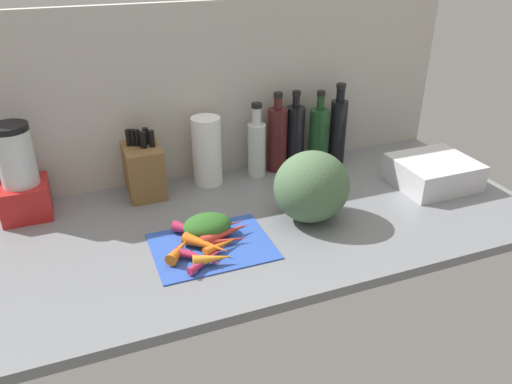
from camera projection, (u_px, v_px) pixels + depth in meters
The scene contains 25 objects.
ground_plane at pixel (267, 220), 158.05cm from camera, with size 170.00×80.00×3.00cm, color slate.
wall_back at pixel (226, 90), 175.22cm from camera, with size 170.00×3.00×60.00cm, color #BCB7AD.
cutting_board at pixel (212, 246), 141.65cm from camera, with size 33.37×25.82×0.80cm, color #2D51B7.
carrot_0 at pixel (228, 240), 141.44cm from camera, with size 2.02×2.02×12.57cm, color red.
carrot_1 at pixel (217, 227), 147.31cm from camera, with size 2.40×2.40×17.74cm, color red.
carrot_2 at pixel (213, 259), 132.44cm from camera, with size 3.33×3.33×10.65cm, color orange.
carrot_3 at pixel (226, 233), 143.73cm from camera, with size 3.43×3.43×16.40cm, color red.
carrot_4 at pixel (206, 244), 138.19cm from camera, with size 3.60×3.60×14.33cm, color orange.
carrot_5 at pixel (221, 246), 138.50cm from camera, with size 2.74×2.74×10.65cm, color orange.
carrot_6 at pixel (192, 231), 144.67cm from camera, with size 3.32×3.32×12.83cm, color #B2264C.
carrot_7 at pixel (193, 256), 134.28cm from camera, with size 2.70×2.70×10.39cm, color #B2264C.
carrot_8 at pixel (208, 259), 133.36cm from camera, with size 2.20×2.20×14.56cm, color #B2264C.
carrot_9 at pixel (203, 259), 133.37cm from camera, with size 2.25×2.25×11.07cm, color #B2264C.
carrot_10 at pixel (179, 250), 136.02cm from camera, with size 3.44×3.44×10.68cm, color orange.
carrot_greens_pile at pixel (207, 225), 144.95cm from camera, with size 14.22×10.94×6.02cm, color #2D6023.
winter_squash at pixel (312, 187), 150.82cm from camera, with size 23.39×21.41×22.06cm, color #4C6B47.
knife_block at pixel (144, 169), 166.78cm from camera, with size 11.82×16.48×22.69cm.
blender_appliance at pixel (20, 178), 151.77cm from camera, with size 14.49×14.49×30.07cm.
paper_towel_roll at pixel (207, 151), 172.75cm from camera, with size 10.11×10.11×24.11cm, color white.
bottle_0 at pixel (257, 147), 179.01cm from camera, with size 6.48×6.48×27.10cm.
bottle_1 at pixel (277, 139), 182.26cm from camera, with size 7.27×7.27×29.48cm.
bottle_2 at pixel (295, 136), 185.24cm from camera, with size 7.02×7.02×29.16cm.
bottle_3 at pixel (319, 136), 185.96cm from camera, with size 7.27×7.27×29.04cm.
bottle_4 at pixel (338, 130), 188.09cm from camera, with size 6.35×6.35×30.72cm.
dish_rack at pixel (433, 172), 174.70cm from camera, with size 26.55×23.41×9.33cm, color silver.
Camera 1 is at (-52.46, -125.44, 79.62)cm, focal length 35.06 mm.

